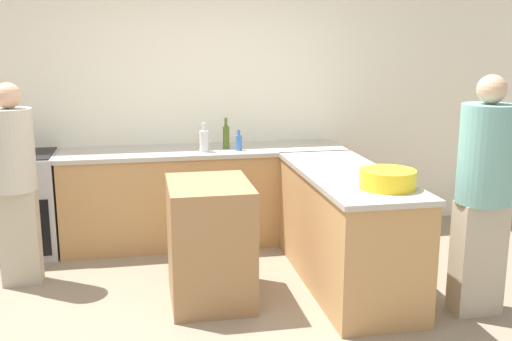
# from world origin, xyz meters

# --- Properties ---
(ground_plane) EXTENTS (14.00, 14.00, 0.00)m
(ground_plane) POSITION_xyz_m (0.00, 0.00, 0.00)
(ground_plane) COLOR gray
(wall_back) EXTENTS (8.00, 0.06, 2.70)m
(wall_back) POSITION_xyz_m (0.00, 2.06, 1.35)
(wall_back) COLOR silver
(wall_back) RESTS_ON ground_plane
(counter_back) EXTENTS (2.70, 0.68, 0.92)m
(counter_back) POSITION_xyz_m (0.00, 1.70, 0.46)
(counter_back) COLOR tan
(counter_back) RESTS_ON ground_plane
(counter_peninsula) EXTENTS (0.69, 1.85, 0.92)m
(counter_peninsula) POSITION_xyz_m (1.01, 0.47, 0.46)
(counter_peninsula) COLOR tan
(counter_peninsula) RESTS_ON ground_plane
(range_oven) EXTENTS (0.59, 0.66, 0.93)m
(range_oven) POSITION_xyz_m (-1.65, 1.70, 0.46)
(range_oven) COLOR #ADADB2
(range_oven) RESTS_ON ground_plane
(island_table) EXTENTS (0.60, 0.77, 0.91)m
(island_table) POSITION_xyz_m (-0.10, 0.36, 0.46)
(island_table) COLOR #997047
(island_table) RESTS_ON ground_plane
(mixing_bowl) EXTENTS (0.39, 0.39, 0.13)m
(mixing_bowl) POSITION_xyz_m (1.11, -0.07, 0.99)
(mixing_bowl) COLOR yellow
(mixing_bowl) RESTS_ON counter_peninsula
(vinegar_bottle_clear) EXTENTS (0.09, 0.09, 0.27)m
(vinegar_bottle_clear) POSITION_xyz_m (-0.01, 1.56, 1.03)
(vinegar_bottle_clear) COLOR silver
(vinegar_bottle_clear) RESTS_ON counter_back
(olive_oil_bottle) EXTENTS (0.06, 0.06, 0.30)m
(olive_oil_bottle) POSITION_xyz_m (0.21, 1.68, 1.04)
(olive_oil_bottle) COLOR #475B1E
(olive_oil_bottle) RESTS_ON counter_back
(water_bottle_blue) EXTENTS (0.06, 0.06, 0.19)m
(water_bottle_blue) POSITION_xyz_m (0.32, 1.56, 1.00)
(water_bottle_blue) COLOR #386BB7
(water_bottle_blue) RESTS_ON counter_back
(person_by_range) EXTENTS (0.33, 0.33, 1.62)m
(person_by_range) POSITION_xyz_m (-1.57, 0.94, 0.88)
(person_by_range) COLOR #ADA38E
(person_by_range) RESTS_ON ground_plane
(person_at_peninsula) EXTENTS (0.38, 0.38, 1.72)m
(person_at_peninsula) POSITION_xyz_m (1.76, -0.23, 0.92)
(person_at_peninsula) COLOR #ADA38E
(person_at_peninsula) RESTS_ON ground_plane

